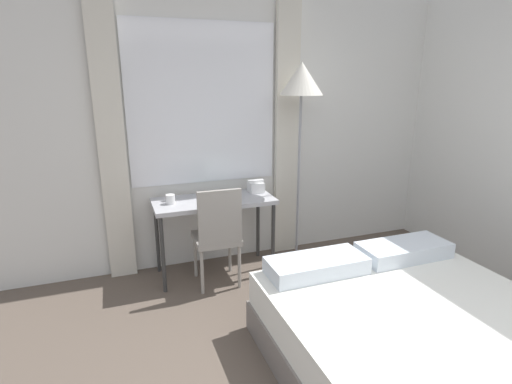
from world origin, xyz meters
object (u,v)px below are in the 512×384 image
at_px(bed, 437,356).
at_px(standing_lamp, 301,91).
at_px(desk, 214,207).
at_px(desk_chair, 218,232).
at_px(mug, 170,199).
at_px(book, 220,198).
at_px(telephone, 256,187).

relative_size(bed, standing_lamp, 1.04).
relative_size(desk, desk_chair, 1.19).
bearing_deg(standing_lamp, desk, 178.26).
height_order(bed, mug, mug).
bearing_deg(book, desk_chair, -110.32).
height_order(telephone, mug, telephone).
relative_size(desk, mug, 13.18).
distance_m(bed, book, 2.17).
distance_m(desk, mug, 0.42).
bearing_deg(desk, bed, -66.50).
bearing_deg(mug, desk_chair, -35.81).
height_order(bed, standing_lamp, standing_lamp).
bearing_deg(telephone, mug, -173.30).
relative_size(standing_lamp, book, 6.33).
relative_size(desk_chair, mug, 11.06).
distance_m(bed, standing_lamp, 2.44).
bearing_deg(standing_lamp, mug, 179.03).
bearing_deg(book, mug, 177.83).
distance_m(desk_chair, standing_lamp, 1.52).
distance_m(desk, standing_lamp, 1.36).
bearing_deg(telephone, book, -163.74).
xyz_separation_m(desk, standing_lamp, (0.86, -0.03, 1.04)).
relative_size(bed, telephone, 12.83).
xyz_separation_m(standing_lamp, mug, (-1.27, 0.02, -0.93)).
bearing_deg(standing_lamp, bed, -90.31).
height_order(telephone, book, telephone).
bearing_deg(telephone, bed, -79.03).
bearing_deg(telephone, desk, -168.13).
relative_size(desk_chair, book, 3.00).
height_order(standing_lamp, book, standing_lamp).
xyz_separation_m(desk, mug, (-0.40, -0.00, 0.12)).
height_order(standing_lamp, mug, standing_lamp).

